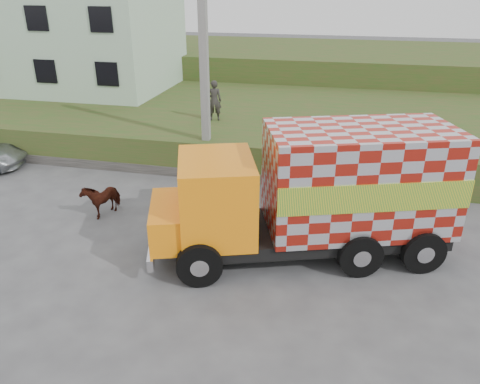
% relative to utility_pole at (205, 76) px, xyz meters
% --- Properties ---
extents(ground, '(120.00, 120.00, 0.00)m').
position_rel_utility_pole_xyz_m(ground, '(1.00, -4.60, -4.08)').
color(ground, '#474749').
rests_on(ground, ground).
extents(embankment, '(40.00, 12.00, 1.50)m').
position_rel_utility_pole_xyz_m(embankment, '(1.00, 5.40, -3.33)').
color(embankment, '#2C551C').
rests_on(embankment, ground).
extents(embankment_far, '(40.00, 12.00, 3.00)m').
position_rel_utility_pole_xyz_m(embankment_far, '(1.00, 17.40, -2.58)').
color(embankment_far, '#2C551C').
rests_on(embankment_far, ground).
extents(retaining_strip, '(16.00, 0.50, 0.40)m').
position_rel_utility_pole_xyz_m(retaining_strip, '(-1.00, -0.40, -3.88)').
color(retaining_strip, '#595651').
rests_on(retaining_strip, ground).
extents(building, '(10.00, 8.00, 6.00)m').
position_rel_utility_pole_xyz_m(building, '(-10.00, 8.40, 0.42)').
color(building, '#ACCAB0').
rests_on(building, embankment).
extents(utility_pole, '(1.20, 0.30, 8.00)m').
position_rel_utility_pole_xyz_m(utility_pole, '(0.00, 0.00, 0.00)').
color(utility_pole, gray).
rests_on(utility_pole, ground).
extents(cargo_truck, '(8.95, 5.29, 3.81)m').
position_rel_utility_pole_xyz_m(cargo_truck, '(4.89, -5.25, -2.11)').
color(cargo_truck, black).
rests_on(cargo_truck, ground).
extents(cow, '(1.03, 1.53, 1.19)m').
position_rel_utility_pole_xyz_m(cow, '(-2.51, -4.33, -3.48)').
color(cow, black).
rests_on(cow, ground).
extents(pedestrian, '(0.76, 0.59, 1.84)m').
position_rel_utility_pole_xyz_m(pedestrian, '(-0.46, 2.87, -1.65)').
color(pedestrian, '#2D2B28').
rests_on(pedestrian, embankment).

